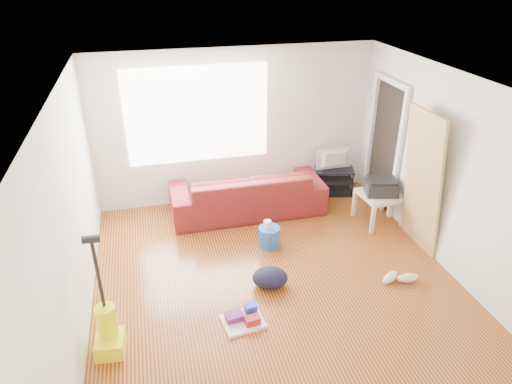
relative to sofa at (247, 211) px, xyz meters
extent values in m
cube|color=#662108|center=(-0.05, -1.95, 0.00)|extent=(4.50, 5.00, 0.01)
cube|color=silver|center=(-0.05, -1.95, 2.50)|extent=(4.50, 5.00, 0.01)
cube|color=beige|center=(-0.05, 0.55, 1.25)|extent=(4.50, 0.01, 2.50)
cube|color=beige|center=(-0.05, -4.45, 1.25)|extent=(4.50, 0.01, 2.50)
cube|color=beige|center=(-2.30, -1.95, 1.25)|extent=(0.01, 5.00, 2.50)
cube|color=beige|center=(2.20, -1.95, 1.25)|extent=(0.01, 5.00, 2.50)
cube|color=white|center=(-0.65, 0.53, 1.50)|extent=(2.20, 0.01, 1.50)
cube|color=silver|center=(2.16, -0.70, 1.00)|extent=(0.06, 0.08, 2.00)
cube|color=silver|center=(2.16, 0.20, 1.00)|extent=(0.06, 0.08, 2.00)
cube|color=silver|center=(2.16, -0.25, 2.04)|extent=(0.06, 0.98, 0.08)
cube|color=black|center=(2.19, -0.25, 1.00)|extent=(0.01, 0.86, 1.98)
imported|color=#5E0E1C|center=(0.00, 0.00, 0.00)|extent=(2.40, 0.94, 0.70)
cube|color=black|center=(1.60, 0.27, 0.03)|extent=(0.72, 0.53, 0.02)
cube|color=black|center=(1.60, 0.27, 0.23)|extent=(0.72, 0.53, 0.02)
cube|color=black|center=(1.60, 0.27, 0.43)|extent=(0.72, 0.53, 0.02)
cylinder|color=black|center=(1.27, 0.20, 0.22)|extent=(0.02, 0.02, 0.45)
cylinder|color=black|center=(1.35, 0.50, 0.22)|extent=(0.02, 0.02, 0.45)
cylinder|color=black|center=(1.84, 0.04, 0.22)|extent=(0.02, 0.02, 0.45)
cylinder|color=black|center=(1.92, 0.34, 0.22)|extent=(0.02, 0.02, 0.45)
imported|color=black|center=(1.60, 0.27, 0.63)|extent=(0.62, 0.08, 0.36)
cube|color=tan|center=(1.90, -0.78, 0.45)|extent=(0.64, 0.64, 0.05)
cube|color=tan|center=(1.66, -1.07, 0.21)|extent=(0.05, 0.05, 0.43)
cube|color=tan|center=(1.61, -0.54, 0.21)|extent=(0.05, 0.05, 0.43)
cube|color=tan|center=(2.19, -1.03, 0.21)|extent=(0.05, 0.05, 0.43)
cube|color=tan|center=(2.14, -0.49, 0.21)|extent=(0.05, 0.05, 0.43)
cube|color=black|center=(1.90, -0.78, 0.58)|extent=(0.54, 0.45, 0.20)
cube|color=black|center=(1.90, -0.78, 0.70)|extent=(0.48, 0.40, 0.04)
cylinder|color=#2454B4|center=(0.07, -1.05, 0.00)|extent=(0.38, 0.38, 0.30)
cylinder|color=silver|center=(0.05, -1.02, 0.20)|extent=(0.11, 0.11, 0.10)
cube|color=white|center=(-0.62, -2.46, 0.02)|extent=(0.50, 0.42, 0.04)
cube|color=#A1211B|center=(-0.53, -2.53, 0.08)|extent=(0.18, 0.13, 0.09)
cube|color=#5F1C6A|center=(-0.71, -2.41, 0.07)|extent=(0.22, 0.17, 0.07)
cube|color=#2936C5|center=(-0.51, -2.37, 0.10)|extent=(0.14, 0.13, 0.13)
ellipsoid|color=black|center=(-0.15, -1.90, 0.00)|extent=(0.52, 0.45, 0.25)
ellipsoid|color=silver|center=(1.36, -2.19, 0.06)|extent=(0.30, 0.25, 0.11)
ellipsoid|color=silver|center=(1.56, -2.25, 0.06)|extent=(0.29, 0.14, 0.11)
cube|color=#F4F50F|center=(-2.05, -2.52, 0.09)|extent=(0.31, 0.35, 0.18)
cylinder|color=#F4F50F|center=(-2.05, -2.47, 0.36)|extent=(0.21, 0.21, 0.36)
cylinder|color=black|center=(-2.05, -2.44, 0.93)|extent=(0.04, 0.04, 0.77)
cube|color=black|center=(-2.05, -2.44, 1.34)|extent=(0.17, 0.06, 0.06)
cube|color=tan|center=(2.08, -1.49, 0.00)|extent=(0.25, 0.80, 1.99)
camera|label=1|loc=(-1.42, -6.26, 3.70)|focal=32.00mm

